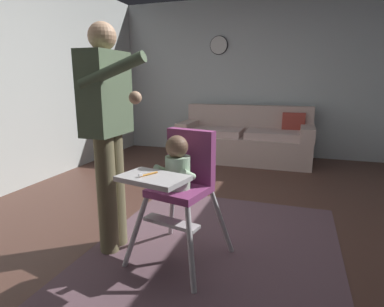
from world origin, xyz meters
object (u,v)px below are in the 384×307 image
(adult_standing, at_px, (108,128))
(wall_clock, at_px, (219,45))
(couch, at_px, (246,140))
(high_chair, at_px, (180,175))

(adult_standing, distance_m, wall_clock, 3.69)
(adult_standing, bearing_deg, couch, 80.71)
(wall_clock, bearing_deg, couch, -39.14)
(couch, xyz_separation_m, high_chair, (0.04, -3.10, 0.30))
(couch, xyz_separation_m, wall_clock, (-0.59, 0.48, 1.51))
(couch, distance_m, high_chair, 3.11)
(high_chair, distance_m, adult_standing, 0.62)
(high_chair, distance_m, wall_clock, 3.83)
(couch, distance_m, wall_clock, 1.69)
(couch, xyz_separation_m, adult_standing, (-0.50, -3.10, 0.60))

